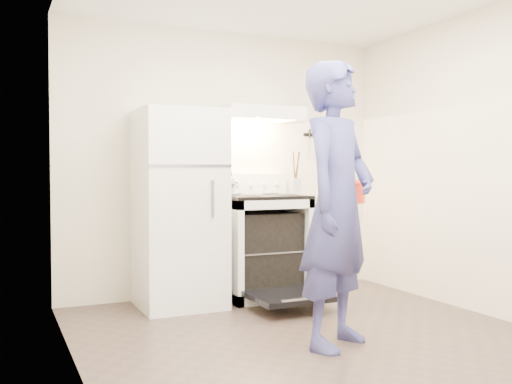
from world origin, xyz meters
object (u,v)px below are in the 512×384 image
(refrigerator, at_px, (179,209))
(person, at_px, (338,204))
(stove_body, at_px, (262,248))
(dutch_oven, at_px, (344,193))
(tea_kettle, at_px, (226,182))

(refrigerator, bearing_deg, person, -67.72)
(stove_body, xyz_separation_m, dutch_oven, (0.13, -1.17, 0.55))
(stove_body, bearing_deg, refrigerator, -178.23)
(refrigerator, bearing_deg, stove_body, 1.77)
(person, bearing_deg, refrigerator, 81.20)
(refrigerator, xyz_separation_m, stove_body, (0.81, 0.02, -0.39))
(stove_body, xyz_separation_m, tea_kettle, (-0.28, 0.20, 0.62))
(person, relative_size, dutch_oven, 4.97)
(refrigerator, xyz_separation_m, person, (0.63, -1.54, 0.10))
(stove_body, relative_size, person, 0.48)
(stove_body, xyz_separation_m, person, (-0.18, -1.56, 0.49))
(tea_kettle, relative_size, dutch_oven, 0.66)
(refrigerator, relative_size, tea_kettle, 6.73)
(dutch_oven, bearing_deg, person, -128.43)
(stove_body, bearing_deg, dutch_oven, -83.42)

